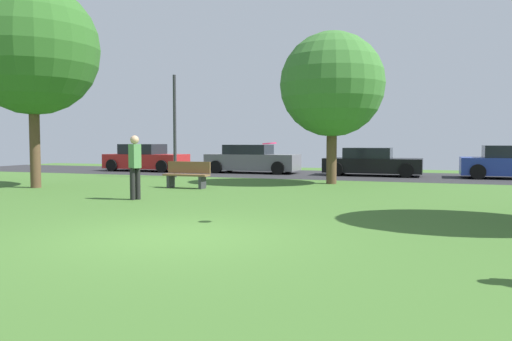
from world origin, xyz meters
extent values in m
plane|color=#3D6628|center=(0.00, 0.00, 0.00)|extent=(44.00, 44.00, 0.00)
cube|color=#28282B|center=(0.00, 16.00, 0.00)|extent=(44.00, 6.40, 0.01)
cylinder|color=brown|center=(-8.80, 6.21, 1.57)|extent=(0.34, 0.34, 3.14)
sphere|color=#2D6023|center=(-8.80, 6.21, 4.72)|extent=(4.46, 4.46, 4.46)
cylinder|color=brown|center=(0.46, 11.22, 1.29)|extent=(0.38, 0.38, 2.58)
sphere|color=#38702D|center=(0.46, 11.22, 3.71)|extent=(3.89, 3.89, 3.89)
cylinder|color=black|center=(-3.55, 4.40, 0.43)|extent=(0.14, 0.14, 0.87)
cylinder|color=black|center=(-3.62, 4.26, 0.43)|extent=(0.14, 0.14, 0.87)
cube|color=#51894C|center=(-3.58, 4.33, 1.19)|extent=(0.39, 0.35, 0.65)
sphere|color=tan|center=(-3.58, 4.33, 1.64)|extent=(0.23, 0.23, 0.23)
cylinder|color=#EA2D6B|center=(1.12, 1.74, 1.55)|extent=(0.31, 0.31, 0.04)
cube|color=#B21E1E|center=(-10.44, 15.79, 0.53)|extent=(4.30, 1.86, 0.76)
cube|color=black|center=(-10.65, 15.79, 1.17)|extent=(2.07, 1.64, 0.54)
cylinder|color=black|center=(-8.93, 16.72, 0.32)|extent=(0.64, 0.22, 0.64)
cylinder|color=black|center=(-8.93, 14.86, 0.32)|extent=(0.64, 0.22, 0.64)
cylinder|color=black|center=(-11.94, 16.72, 0.32)|extent=(0.64, 0.22, 0.64)
cylinder|color=black|center=(-11.94, 14.86, 0.32)|extent=(0.64, 0.22, 0.64)
cube|color=slate|center=(-4.51, 16.19, 0.55)|extent=(4.60, 1.78, 0.80)
cube|color=black|center=(-4.74, 16.19, 1.18)|extent=(2.21, 1.57, 0.48)
cylinder|color=black|center=(-2.90, 17.08, 0.32)|extent=(0.64, 0.22, 0.64)
cylinder|color=black|center=(-2.90, 15.29, 0.32)|extent=(0.64, 0.22, 0.64)
cylinder|color=black|center=(-6.12, 17.08, 0.32)|extent=(0.64, 0.22, 0.64)
cylinder|color=black|center=(-6.12, 15.29, 0.32)|extent=(0.64, 0.22, 0.64)
cube|color=black|center=(1.41, 16.17, 0.48)|extent=(4.39, 1.83, 0.66)
cube|color=black|center=(1.20, 16.17, 1.05)|extent=(2.11, 1.61, 0.49)
cylinder|color=black|center=(2.95, 17.09, 0.32)|extent=(0.64, 0.22, 0.64)
cylinder|color=black|center=(2.95, 15.26, 0.32)|extent=(0.64, 0.22, 0.64)
cylinder|color=black|center=(-0.12, 17.09, 0.32)|extent=(0.64, 0.22, 0.64)
cylinder|color=black|center=(-0.12, 15.26, 0.32)|extent=(0.64, 0.22, 0.64)
cube|color=black|center=(7.12, 16.28, 1.16)|extent=(2.09, 1.65, 0.52)
cylinder|color=black|center=(5.82, 17.21, 0.32)|extent=(0.64, 0.22, 0.64)
cylinder|color=black|center=(5.82, 15.34, 0.32)|extent=(0.64, 0.22, 0.64)
cube|color=brown|center=(-3.83, 7.77, 0.45)|extent=(1.60, 0.44, 0.06)
cube|color=brown|center=(-3.83, 7.97, 0.70)|extent=(1.60, 0.06, 0.40)
cube|color=#333338|center=(-3.23, 7.77, 0.23)|extent=(0.10, 0.40, 0.45)
cube|color=#333338|center=(-4.43, 7.77, 0.23)|extent=(0.10, 0.40, 0.45)
cylinder|color=#2D2D33|center=(-6.71, 12.20, 2.25)|extent=(0.14, 0.14, 4.50)
camera|label=1|loc=(4.09, -7.31, 1.60)|focal=34.97mm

